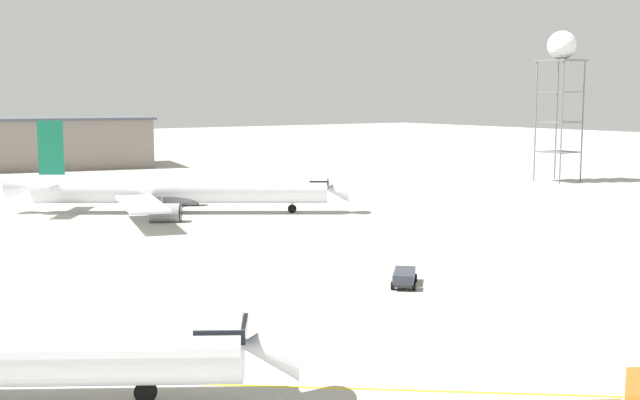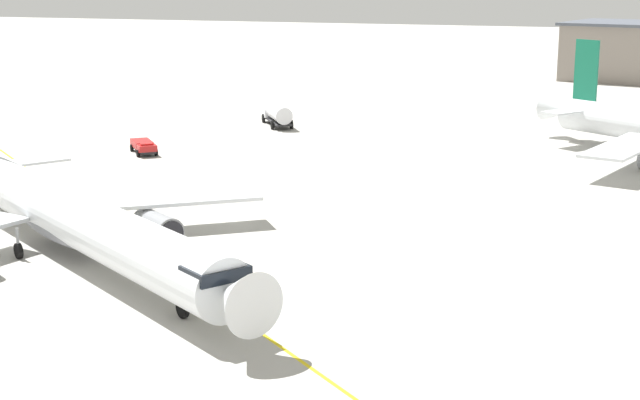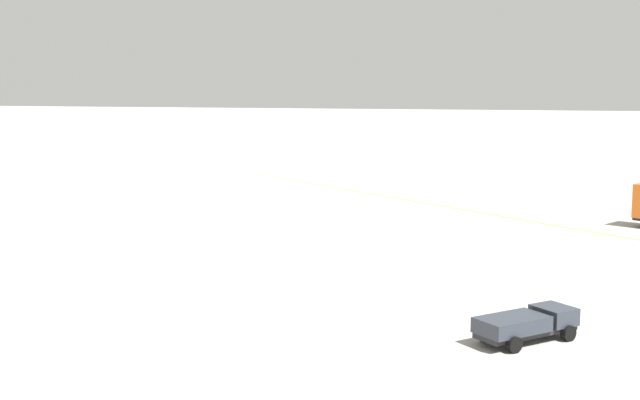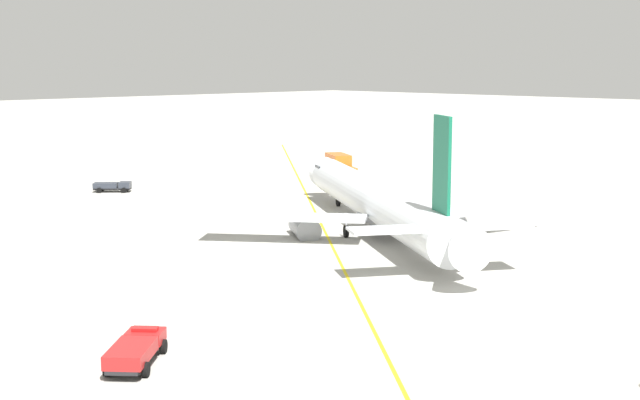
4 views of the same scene
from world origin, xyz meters
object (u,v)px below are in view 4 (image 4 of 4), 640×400
at_px(ops_pickup_truck, 136,350).
at_px(catering_truck_truck, 340,165).
at_px(airliner_main, 377,204).
at_px(baggage_truck_truck, 113,186).

bearing_deg(ops_pickup_truck, catering_truck_truck, -5.36).
xyz_separation_m(airliner_main, ops_pickup_truck, (-35.28, -14.84, -1.82)).
relative_size(ops_pickup_truck, catering_truck_truck, 0.67).
xyz_separation_m(ops_pickup_truck, catering_truck_truck, (61.19, 44.46, 0.85)).
bearing_deg(airliner_main, catering_truck_truck, -8.31).
height_order(ops_pickup_truck, catering_truck_truck, catering_truck_truck).
distance_m(ops_pickup_truck, baggage_truck_truck, 63.05).
height_order(airliner_main, baggage_truck_truck, airliner_main).
bearing_deg(airliner_main, ops_pickup_truck, 145.67).
bearing_deg(catering_truck_truck, baggage_truck_truck, -78.79).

